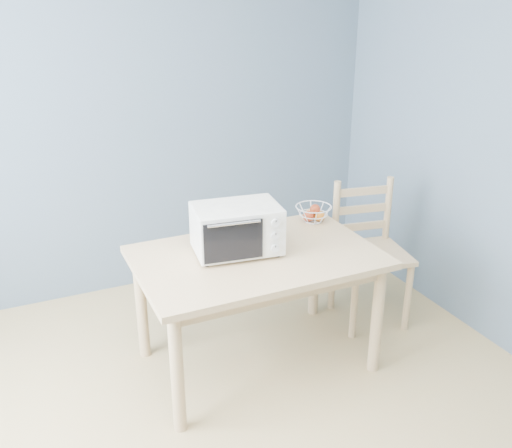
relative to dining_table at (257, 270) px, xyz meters
name	(u,v)px	position (x,y,z in m)	size (l,w,h in m)	color
room	(242,238)	(-0.48, -0.90, 0.65)	(4.01, 4.51, 2.61)	tan
dining_table	(257,270)	(0.00, 0.00, 0.00)	(1.40, 0.90, 0.75)	tan
toaster_oven	(234,229)	(-0.11, 0.07, 0.25)	(0.53, 0.40, 0.29)	white
fruit_basket	(313,213)	(0.55, 0.31, 0.16)	(0.32, 0.32, 0.12)	white
dining_chair	(369,254)	(0.94, 0.19, -0.17)	(0.53, 0.53, 0.98)	tan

